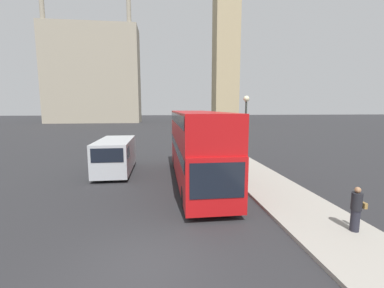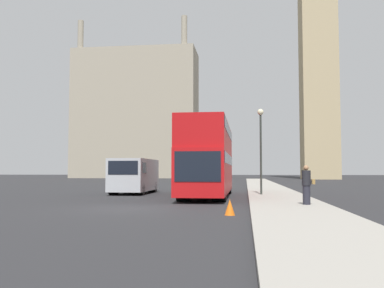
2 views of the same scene
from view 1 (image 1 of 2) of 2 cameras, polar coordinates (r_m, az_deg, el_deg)
ground_plane at (r=8.25m, az=-10.94°, el=-24.78°), size 300.00×300.00×0.00m
sidewalk_strip at (r=10.18m, az=32.37°, el=-18.75°), size 3.26×120.00×0.15m
building_block_distant at (r=84.62m, az=-21.02°, el=14.07°), size 26.80×10.38×34.24m
red_double_decker_bus at (r=15.13m, az=1.06°, el=0.14°), size 2.46×11.28×4.23m
white_van at (r=18.26m, az=-16.69°, el=-2.42°), size 2.22×5.42×2.30m
pedestrian at (r=10.86m, az=32.68°, el=-12.09°), size 0.52×0.36×1.60m
street_lamp at (r=16.08m, az=11.84°, el=4.53°), size 0.36×0.36×5.02m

